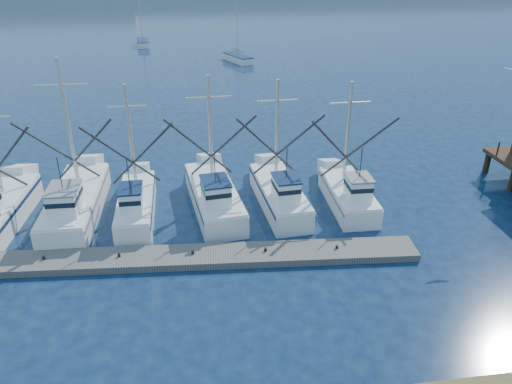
% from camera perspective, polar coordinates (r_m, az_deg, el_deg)
% --- Properties ---
extents(ground, '(500.00, 500.00, 0.00)m').
position_cam_1_polar(ground, '(23.35, 3.32, -15.79)').
color(ground, '#0B1C33').
rests_on(ground, ground).
extents(floating_dock, '(30.95, 4.42, 0.41)m').
position_cam_1_polar(floating_dock, '(28.27, -13.31, -7.46)').
color(floating_dock, '#67625C').
rests_on(floating_dock, ground).
extents(trawler_fleet, '(29.47, 9.45, 9.69)m').
position_cam_1_polar(trawler_fleet, '(32.32, -13.75, -1.34)').
color(trawler_fleet, white).
rests_on(trawler_fleet, ground).
extents(sailboat_near, '(4.04, 6.20, 8.10)m').
position_cam_1_polar(sailboat_near, '(74.99, -2.11, 15.04)').
color(sailboat_near, white).
rests_on(sailboat_near, ground).
extents(sailboat_far, '(2.22, 5.34, 8.10)m').
position_cam_1_polar(sailboat_far, '(88.81, -12.80, 16.28)').
color(sailboat_far, white).
rests_on(sailboat_far, ground).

